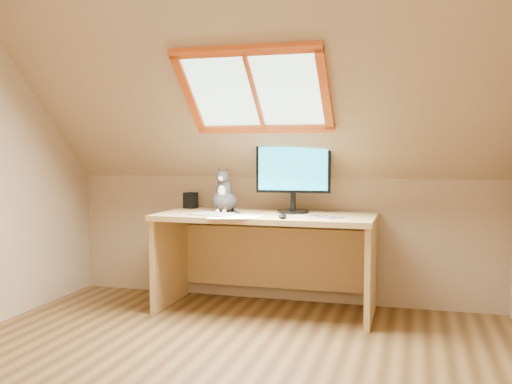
% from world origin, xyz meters
% --- Properties ---
extents(ground, '(3.50, 3.50, 0.00)m').
position_xyz_m(ground, '(0.00, 0.00, 0.00)').
color(ground, brown).
rests_on(ground, ground).
extents(room_shell, '(3.52, 3.52, 2.41)m').
position_xyz_m(room_shell, '(0.00, -0.09, 1.43)').
color(room_shell, tan).
rests_on(room_shell, ground).
extents(desk, '(1.63, 0.71, 0.74)m').
position_xyz_m(desk, '(-0.01, 1.45, 0.52)').
color(desk, tan).
rests_on(desk, ground).
extents(monitor, '(0.57, 0.24, 0.53)m').
position_xyz_m(monitor, '(0.17, 1.51, 1.04)').
color(monitor, black).
rests_on(monitor, desk).
extents(cat, '(0.20, 0.24, 0.35)m').
position_xyz_m(cat, '(-0.36, 1.44, 0.87)').
color(cat, '#393432').
rests_on(cat, desk).
extents(desk_speaker, '(0.11, 0.11, 0.13)m').
position_xyz_m(desk_speaker, '(-0.72, 1.63, 0.81)').
color(desk_speaker, black).
rests_on(desk_speaker, desk).
extents(graphics_tablet, '(0.35, 0.30, 0.01)m').
position_xyz_m(graphics_tablet, '(-0.36, 1.19, 0.75)').
color(graphics_tablet, '#B2B2B7').
rests_on(graphics_tablet, desk).
extents(mouse, '(0.06, 0.10, 0.03)m').
position_xyz_m(mouse, '(0.18, 1.12, 0.76)').
color(mouse, black).
rests_on(mouse, desk).
extents(papers, '(0.33, 0.27, 0.00)m').
position_xyz_m(papers, '(-0.11, 1.12, 0.74)').
color(papers, white).
rests_on(papers, desk).
extents(cables, '(0.51, 0.26, 0.01)m').
position_xyz_m(cables, '(0.36, 1.26, 0.75)').
color(cables, silver).
rests_on(cables, desk).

